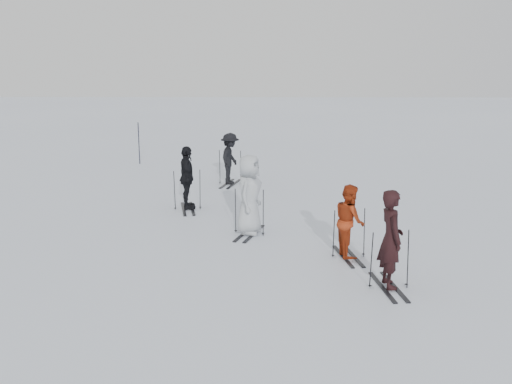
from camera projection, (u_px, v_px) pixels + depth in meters
ground at (255, 242)px, 13.65m from camera, size 120.00×120.00×0.00m
skier_near_dark at (391, 240)px, 10.67m from camera, size 0.53×0.73×1.88m
skier_red at (349, 222)px, 12.42m from camera, size 0.72×0.86×1.60m
skier_grey at (249, 195)px, 14.09m from camera, size 0.87×1.10×1.97m
skier_uphill_left at (187, 179)px, 16.50m from camera, size 0.65×1.14×1.83m
skier_uphill_far at (230, 159)px, 19.97m from camera, size 0.90×1.27×1.79m
skis_near_dark at (390, 258)px, 10.75m from camera, size 1.68×1.02×1.16m
skis_red at (349, 232)px, 12.48m from camera, size 1.65×1.04×1.12m
skis_grey at (249, 211)px, 14.17m from camera, size 1.80×1.28×1.19m
skis_uphill_left at (187, 189)px, 16.56m from camera, size 1.79×1.18×1.20m
skis_uphill_far at (230, 167)px, 20.03m from camera, size 1.87×1.26×1.25m
piste_marker at (139, 143)px, 24.11m from camera, size 0.05×0.05×1.76m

